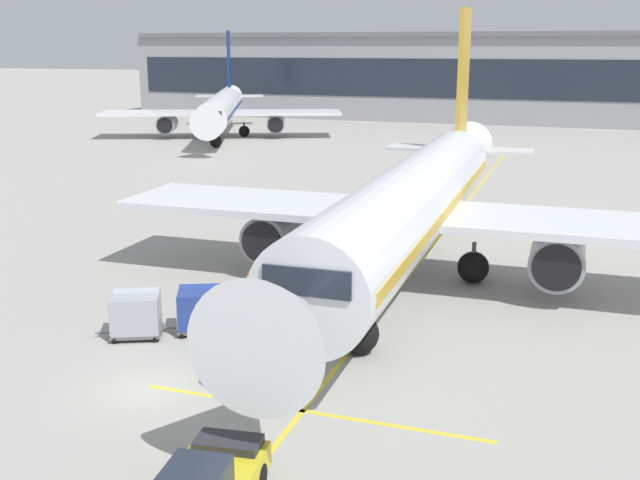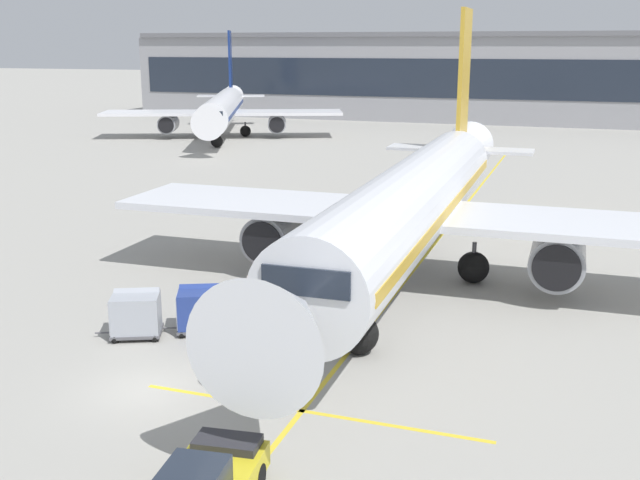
% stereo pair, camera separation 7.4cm
% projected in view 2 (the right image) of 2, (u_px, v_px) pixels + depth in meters
% --- Properties ---
extents(ground_plane, '(600.00, 600.00, 0.00)m').
position_uv_depth(ground_plane, '(148.00, 389.00, 26.48)').
color(ground_plane, '#9E9B93').
extents(parked_airplane, '(30.35, 40.72, 13.97)m').
position_uv_depth(parked_airplane, '(413.00, 204.00, 37.53)').
color(parked_airplane, silver).
rests_on(parked_airplane, ground).
extents(belt_loader, '(5.30, 3.98, 2.55)m').
position_uv_depth(belt_loader, '(284.00, 299.00, 33.33)').
color(belt_loader, silver).
rests_on(belt_loader, ground).
extents(baggage_cart_lead, '(2.80, 2.28, 1.91)m').
position_uv_depth(baggage_cart_lead, '(201.00, 308.00, 31.59)').
color(baggage_cart_lead, '#515156').
rests_on(baggage_cart_lead, ground).
extents(baggage_cart_second, '(2.80, 2.28, 1.91)m').
position_uv_depth(baggage_cart_second, '(136.00, 313.00, 31.05)').
color(baggage_cart_second, '#515156').
rests_on(baggage_cart_second, ground).
extents(ground_crew_by_loader, '(0.42, 0.47, 1.74)m').
position_uv_depth(ground_crew_by_loader, '(222.00, 320.00, 30.22)').
color(ground_crew_by_loader, '#333847').
rests_on(ground_crew_by_loader, ground).
extents(ground_crew_by_carts, '(0.55, 0.34, 1.74)m').
position_uv_depth(ground_crew_by_carts, '(271.00, 312.00, 31.15)').
color(ground_crew_by_carts, '#333847').
rests_on(ground_crew_by_carts, ground).
extents(safety_cone_engine_keepout, '(0.67, 0.67, 0.75)m').
position_uv_depth(safety_cone_engine_keepout, '(269.00, 284.00, 36.87)').
color(safety_cone_engine_keepout, black).
rests_on(safety_cone_engine_keepout, ground).
extents(safety_cone_wingtip, '(0.68, 0.68, 0.77)m').
position_uv_depth(safety_cone_wingtip, '(254.00, 279.00, 37.71)').
color(safety_cone_wingtip, black).
rests_on(safety_cone_wingtip, ground).
extents(safety_cone_nose_mark, '(0.59, 0.59, 0.67)m').
position_uv_depth(safety_cone_nose_mark, '(249.00, 278.00, 37.99)').
color(safety_cone_nose_mark, black).
rests_on(safety_cone_nose_mark, ground).
extents(apron_guidance_line_lead_in, '(0.20, 110.00, 0.01)m').
position_uv_depth(apron_guidance_line_lead_in, '(402.00, 285.00, 37.97)').
color(apron_guidance_line_lead_in, yellow).
rests_on(apron_guidance_line_lead_in, ground).
extents(apron_guidance_line_stop_bar, '(12.00, 0.20, 0.01)m').
position_uv_depth(apron_guidance_line_stop_bar, '(309.00, 412.00, 24.80)').
color(apron_guidance_line_stop_bar, yellow).
rests_on(apron_guidance_line_stop_bar, ground).
extents(terminal_building, '(116.79, 20.31, 13.50)m').
position_uv_depth(terminal_building, '(494.00, 77.00, 120.40)').
color(terminal_building, '#939399').
rests_on(terminal_building, ground).
extents(distant_airplane, '(30.57, 38.54, 13.63)m').
position_uv_depth(distant_airplane, '(223.00, 109.00, 97.29)').
color(distant_airplane, white).
rests_on(distant_airplane, ground).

